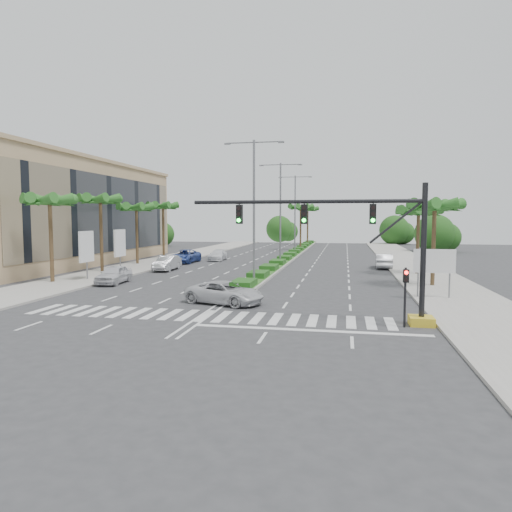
% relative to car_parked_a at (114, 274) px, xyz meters
% --- Properties ---
extents(ground, '(160.00, 160.00, 0.00)m').
position_rel_car_parked_a_xyz_m(ground, '(11.32, -10.82, -0.77)').
color(ground, '#333335').
rests_on(ground, ground).
extents(footpath_right, '(6.00, 120.00, 0.15)m').
position_rel_car_parked_a_xyz_m(footpath_right, '(26.52, 9.18, -0.69)').
color(footpath_right, gray).
rests_on(footpath_right, ground).
extents(footpath_left, '(6.00, 120.00, 0.15)m').
position_rel_car_parked_a_xyz_m(footpath_left, '(-3.88, 9.18, -0.69)').
color(footpath_left, gray).
rests_on(footpath_left, ground).
extents(median, '(2.20, 75.00, 0.20)m').
position_rel_car_parked_a_xyz_m(median, '(11.32, 34.18, -0.67)').
color(median, gray).
rests_on(median, ground).
extents(median_grass, '(1.80, 75.00, 0.04)m').
position_rel_car_parked_a_xyz_m(median_grass, '(11.32, 34.18, -0.55)').
color(median_grass, '#2A591E').
rests_on(median_grass, median).
extents(building, '(12.00, 36.00, 12.00)m').
position_rel_car_parked_a_xyz_m(building, '(-14.68, 15.18, 5.23)').
color(building, tan).
rests_on(building, ground).
extents(signal_gantry, '(12.60, 1.20, 7.20)m').
position_rel_car_parked_a_xyz_m(signal_gantry, '(20.59, -10.82, 2.69)').
color(signal_gantry, gold).
rests_on(signal_gantry, ground).
extents(pedestrian_signal, '(0.28, 0.36, 3.00)m').
position_rel_car_parked_a_xyz_m(pedestrian_signal, '(21.92, -11.50, 1.28)').
color(pedestrian_signal, black).
rests_on(pedestrian_signal, ground).
extents(direction_sign, '(2.70, 0.11, 3.40)m').
position_rel_car_parked_a_xyz_m(direction_sign, '(24.82, -2.83, 1.68)').
color(direction_sign, slate).
rests_on(direction_sign, ground).
extents(billboard_near, '(0.18, 2.10, 4.35)m').
position_rel_car_parked_a_xyz_m(billboard_near, '(-3.18, 1.18, 2.19)').
color(billboard_near, slate).
rests_on(billboard_near, ground).
extents(billboard_far, '(0.18, 2.10, 4.35)m').
position_rel_car_parked_a_xyz_m(billboard_far, '(-3.18, 7.18, 2.19)').
color(billboard_far, slate).
rests_on(billboard_far, ground).
extents(palm_left_near, '(4.57, 4.68, 7.55)m').
position_rel_car_parked_a_xyz_m(palm_left_near, '(-5.18, -0.82, 5.92)').
color(palm_left_near, brown).
rests_on(palm_left_near, ground).
extents(palm_left_mid, '(4.57, 4.68, 7.95)m').
position_rel_car_parked_a_xyz_m(palm_left_mid, '(-5.18, 7.18, 6.31)').
color(palm_left_mid, brown).
rests_on(palm_left_mid, ground).
extents(palm_left_far, '(4.57, 4.68, 7.35)m').
position_rel_car_parked_a_xyz_m(palm_left_far, '(-5.18, 15.18, 5.73)').
color(palm_left_far, brown).
rests_on(palm_left_far, ground).
extents(palm_left_end, '(4.57, 4.68, 7.75)m').
position_rel_car_parked_a_xyz_m(palm_left_end, '(-5.18, 23.18, 6.11)').
color(palm_left_end, brown).
rests_on(palm_left_end, ground).
extents(palm_right_near, '(4.57, 4.68, 7.05)m').
position_rel_car_parked_a_xyz_m(palm_right_near, '(25.82, 3.18, 5.44)').
color(palm_right_near, brown).
rests_on(palm_right_near, ground).
extents(palm_right_far, '(4.57, 4.68, 6.75)m').
position_rel_car_parked_a_xyz_m(palm_right_far, '(25.82, 11.18, 5.15)').
color(palm_right_far, brown).
rests_on(palm_right_far, ground).
extents(palm_median_a, '(4.57, 4.68, 8.05)m').
position_rel_car_parked_a_xyz_m(palm_median_a, '(11.32, 44.18, 6.40)').
color(palm_median_a, brown).
rests_on(palm_median_a, ground).
extents(palm_median_b, '(4.57, 4.68, 8.05)m').
position_rel_car_parked_a_xyz_m(palm_median_b, '(11.32, 59.18, 6.40)').
color(palm_median_b, brown).
rests_on(palm_median_b, ground).
extents(streetlight_near, '(5.10, 0.25, 12.00)m').
position_rel_car_parked_a_xyz_m(streetlight_near, '(11.32, 3.18, 6.04)').
color(streetlight_near, slate).
rests_on(streetlight_near, ground).
extents(streetlight_mid, '(5.10, 0.25, 12.00)m').
position_rel_car_parked_a_xyz_m(streetlight_mid, '(11.32, 19.18, 6.04)').
color(streetlight_mid, slate).
rests_on(streetlight_mid, ground).
extents(streetlight_far, '(5.10, 0.25, 12.00)m').
position_rel_car_parked_a_xyz_m(streetlight_far, '(11.32, 35.18, 6.04)').
color(streetlight_far, slate).
rests_on(streetlight_far, ground).
extents(car_parked_a, '(2.18, 4.64, 1.54)m').
position_rel_car_parked_a_xyz_m(car_parked_a, '(0.00, 0.00, 0.00)').
color(car_parked_a, silver).
rests_on(car_parked_a, ground).
extents(car_parked_b, '(1.75, 4.76, 1.56)m').
position_rel_car_parked_a_xyz_m(car_parked_b, '(0.61, 10.09, 0.01)').
color(car_parked_b, '#BBBBC0').
rests_on(car_parked_b, ground).
extents(car_parked_c, '(2.71, 5.85, 1.62)m').
position_rel_car_parked_a_xyz_m(car_parked_c, '(-0.48, 18.41, 0.04)').
color(car_parked_c, '#334C9C').
rests_on(car_parked_c, ground).
extents(car_parked_d, '(2.14, 4.80, 1.37)m').
position_rel_car_parked_a_xyz_m(car_parked_d, '(2.60, 22.57, -0.08)').
color(car_parked_d, white).
rests_on(car_parked_d, ground).
extents(car_crossing, '(5.65, 3.91, 1.43)m').
position_rel_car_parked_a_xyz_m(car_crossing, '(11.47, -7.01, -0.05)').
color(car_crossing, silver).
rests_on(car_crossing, ground).
extents(car_right, '(1.77, 4.87, 1.60)m').
position_rel_car_parked_a_xyz_m(car_right, '(23.12, 16.70, 0.03)').
color(car_right, '#BCBCC1').
rests_on(car_right, ground).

